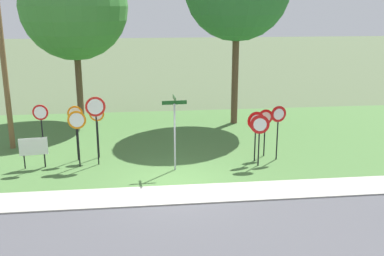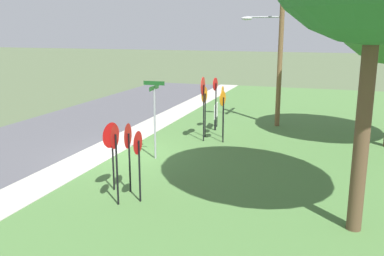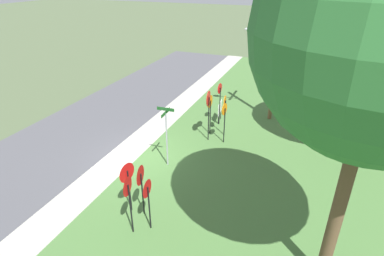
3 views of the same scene
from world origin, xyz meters
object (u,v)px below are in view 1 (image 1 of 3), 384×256
object	(u,v)px
stop_sign_far_center	(97,121)
yield_sign_far_right	(256,125)
stop_sign_near_left	(96,115)
utility_pole	(2,59)
yield_sign_near_left	(265,122)
stop_sign_near_right	(77,126)
stop_sign_far_left	(76,122)
street_name_post	(175,127)
yield_sign_near_right	(260,129)
yield_sign_far_left	(278,120)
oak_tree_left	(74,6)
notice_board	(33,148)
stop_sign_far_right	(41,123)

from	to	relation	value
stop_sign_far_center	yield_sign_far_right	bearing A→B (deg)	-2.42
stop_sign_near_left	utility_pole	distance (m)	5.23
yield_sign_near_left	utility_pole	size ratio (longest dim) A/B	0.28
yield_sign_far_right	stop_sign_near_right	bearing A→B (deg)	168.68
stop_sign_far_left	street_name_post	world-z (taller)	street_name_post
yield_sign_near_right	utility_pole	world-z (taller)	utility_pole
yield_sign_near_left	yield_sign_far_left	size ratio (longest dim) A/B	0.89
oak_tree_left	yield_sign_far_left	bearing A→B (deg)	-41.25
notice_board	stop_sign_near_right	bearing A→B (deg)	-8.96
stop_sign_far_left	stop_sign_far_right	distance (m)	1.41
stop_sign_near_right	notice_board	distance (m)	1.96
stop_sign_near_right	yield_sign_near_right	xyz separation A→B (m)	(7.21, -0.76, -0.12)
stop_sign_far_left	yield_sign_near_left	world-z (taller)	stop_sign_far_left
stop_sign_near_right	street_name_post	size ratio (longest dim) A/B	0.78
utility_pole	notice_board	bearing A→B (deg)	-59.16
stop_sign_far_center	yield_sign_near_left	distance (m)	7.12
stop_sign_far_right	yield_sign_near_left	world-z (taller)	stop_sign_far_right
stop_sign_near_left	yield_sign_far_left	distance (m)	7.46
street_name_post	notice_board	bearing A→B (deg)	168.07
stop_sign_far_right	utility_pole	size ratio (longest dim) A/B	0.34
yield_sign_near_right	yield_sign_far_right	world-z (taller)	yield_sign_far_right
stop_sign_far_center	street_name_post	bearing A→B (deg)	-22.16
stop_sign_far_center	oak_tree_left	xyz separation A→B (m)	(-1.54, 6.80, 4.66)
yield_sign_near_left	oak_tree_left	size ratio (longest dim) A/B	0.23
yield_sign_far_left	stop_sign_far_right	bearing A→B (deg)	169.81
stop_sign_far_center	yield_sign_far_right	distance (m)	6.64
stop_sign_near_right	utility_pole	world-z (taller)	utility_pole
yield_sign_far_left	street_name_post	world-z (taller)	street_name_post
stop_sign_far_right	notice_board	bearing A→B (deg)	-165.57
yield_sign_near_right	stop_sign_far_center	bearing A→B (deg)	174.68
yield_sign_near_right	yield_sign_far_left	xyz separation A→B (m)	(0.97, 0.66, 0.16)
yield_sign_far_right	notice_board	xyz separation A→B (m)	(-8.97, 0.26, -0.74)
stop_sign_far_right	yield_sign_far_right	size ratio (longest dim) A/B	1.21
yield_sign_near_right	utility_pole	distance (m)	11.41
stop_sign_far_center	yield_sign_near_right	world-z (taller)	stop_sign_far_center
stop_sign_far_left	yield_sign_near_right	bearing A→B (deg)	-16.82
stop_sign_near_left	stop_sign_far_center	bearing A→B (deg)	88.67
yield_sign_far_right	oak_tree_left	bearing A→B (deg)	125.38
stop_sign_far_center	stop_sign_far_left	bearing A→B (deg)	-156.66
yield_sign_near_left	yield_sign_far_left	xyz separation A→B (m)	(0.40, -0.49, 0.20)
stop_sign_far_center	street_name_post	size ratio (longest dim) A/B	0.76
stop_sign_far_right	street_name_post	size ratio (longest dim) A/B	0.87
yield_sign_far_left	stop_sign_near_right	bearing A→B (deg)	170.45
stop_sign_far_left	yield_sign_far_left	bearing A→B (deg)	-11.02
yield_sign_near_right	notice_board	bearing A→B (deg)	-175.20
yield_sign_near_right	street_name_post	world-z (taller)	street_name_post
yield_sign_near_left	stop_sign_far_left	bearing A→B (deg)	173.31
stop_sign_far_center	yield_sign_far_right	xyz separation A→B (m)	(6.52, -1.23, -0.04)
stop_sign_far_right	oak_tree_left	bearing A→B (deg)	90.78
stop_sign_far_left	notice_board	xyz separation A→B (m)	(-1.60, -0.74, -0.85)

